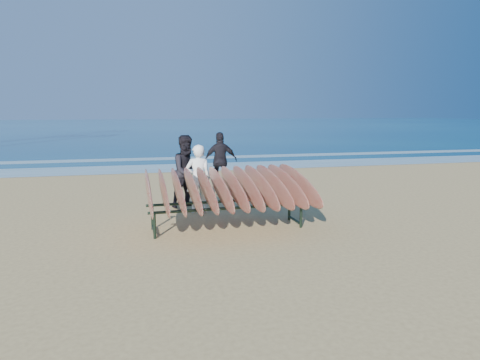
{
  "coord_description": "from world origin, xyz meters",
  "views": [
    {
      "loc": [
        -2.04,
        -7.76,
        2.41
      ],
      "look_at": [
        0.0,
        0.8,
        0.95
      ],
      "focal_mm": 32.0,
      "sensor_mm": 36.0,
      "label": 1
    }
  ],
  "objects_px": {
    "person_white": "(198,179)",
    "person_dark_b": "(221,161)",
    "person_dark_a": "(188,172)",
    "surfboard_rack": "(227,188)"
  },
  "relations": [
    {
      "from": "person_white",
      "to": "person_dark_b",
      "type": "height_order",
      "value": "person_dark_b"
    },
    {
      "from": "person_dark_a",
      "to": "person_dark_b",
      "type": "xyz_separation_m",
      "value": [
        1.26,
        2.28,
        -0.03
      ]
    },
    {
      "from": "person_white",
      "to": "person_dark_b",
      "type": "xyz_separation_m",
      "value": [
        1.08,
        2.88,
        0.06
      ]
    },
    {
      "from": "surfboard_rack",
      "to": "person_dark_b",
      "type": "xyz_separation_m",
      "value": [
        0.71,
        4.41,
        0.03
      ]
    },
    {
      "from": "surfboard_rack",
      "to": "person_white",
      "type": "relative_size",
      "value": 2.01
    },
    {
      "from": "surfboard_rack",
      "to": "person_white",
      "type": "distance_m",
      "value": 1.57
    },
    {
      "from": "surfboard_rack",
      "to": "person_dark_b",
      "type": "relative_size",
      "value": 1.87
    },
    {
      "from": "surfboard_rack",
      "to": "person_white",
      "type": "xyz_separation_m",
      "value": [
        -0.37,
        1.52,
        -0.03
      ]
    },
    {
      "from": "person_white",
      "to": "person_dark_b",
      "type": "bearing_deg",
      "value": -108.14
    },
    {
      "from": "person_white",
      "to": "person_dark_b",
      "type": "relative_size",
      "value": 0.93
    }
  ]
}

